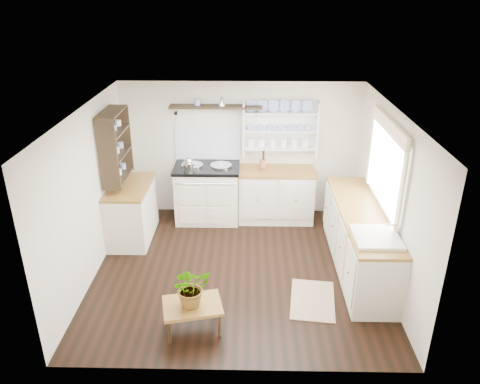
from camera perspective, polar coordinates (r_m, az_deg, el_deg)
floor at (r=6.77m, az=-0.22°, el=-9.40°), size 4.00×3.80×0.01m
wall_back at (r=7.97m, az=0.10°, el=5.20°), size 4.00×0.02×2.30m
wall_right at (r=6.48m, az=17.74°, el=-0.65°), size 0.02×3.80×2.30m
wall_left at (r=6.57m, az=-17.97°, el=-0.35°), size 0.02×3.80×2.30m
ceiling at (r=5.82m, az=-0.26°, el=9.81°), size 4.00×3.80×0.01m
window at (r=6.44m, az=17.42°, el=3.26°), size 0.08×1.55×1.22m
aga_cooker at (r=7.94m, az=-3.99°, el=-0.05°), size 1.08×0.75×1.00m
back_cabinets at (r=7.96m, az=4.37°, el=-0.24°), size 1.27×0.63×0.90m
right_cabinets at (r=6.79m, az=14.35°, el=-5.57°), size 0.62×2.43×0.90m
belfast_sink at (r=6.00m, az=16.17°, el=-6.29°), size 0.55×0.60×0.45m
left_cabinets at (r=7.55m, az=-13.09°, el=-2.29°), size 0.62×1.13×0.90m
plate_rack at (r=7.83m, az=4.90°, el=7.87°), size 1.20×0.22×0.90m
high_shelf at (r=7.66m, az=-2.96°, el=10.29°), size 1.50×0.29×0.16m
left_shelving at (r=7.18m, az=-14.99°, el=5.54°), size 0.28×0.80×1.05m
kettle at (r=7.65m, az=-6.28°, el=3.36°), size 0.19×0.19×0.23m
utensil_crock at (r=7.83m, az=2.79°, el=3.46°), size 0.12×0.12×0.13m
center_table at (r=5.59m, az=-5.83°, el=-13.83°), size 0.76×0.61×0.36m
potted_plant at (r=5.41m, az=-5.95°, el=-11.43°), size 0.56×0.53×0.49m
floor_rug at (r=6.25m, az=8.83°, el=-12.88°), size 0.65×0.91×0.02m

